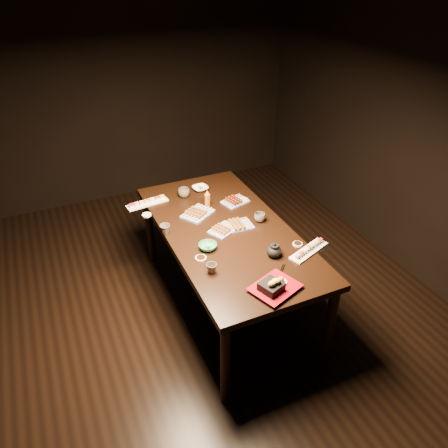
{
  "coord_description": "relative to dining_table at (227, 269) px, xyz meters",
  "views": [
    {
      "loc": [
        -0.88,
        -2.25,
        2.56
      ],
      "look_at": [
        0.26,
        0.29,
        0.77
      ],
      "focal_mm": 35.0,
      "sensor_mm": 36.0,
      "label": 1
    }
  ],
  "objects": [
    {
      "name": "ground",
      "position": [
        -0.26,
        -0.24,
        -0.38
      ],
      "size": [
        5.0,
        5.0,
        0.0
      ],
      "primitive_type": "plane",
      "color": "black",
      "rests_on": "ground"
    },
    {
      "name": "dining_table",
      "position": [
        0.0,
        0.0,
        0.0
      ],
      "size": [
        1.34,
        1.97,
        0.75
      ],
      "primitive_type": "cube",
      "rotation": [
        0.0,
        0.0,
        0.26
      ],
      "color": "black",
      "rests_on": "ground"
    },
    {
      "name": "sushi_platter_near",
      "position": [
        0.41,
        -0.49,
        0.4
      ],
      "size": [
        0.35,
        0.21,
        0.04
      ],
      "primitive_type": null,
      "rotation": [
        0.0,
        0.0,
        0.37
      ],
      "color": "white",
      "rests_on": "dining_table"
    },
    {
      "name": "sushi_platter_far",
      "position": [
        -0.44,
        0.62,
        0.4
      ],
      "size": [
        0.36,
        0.14,
        0.04
      ],
      "primitive_type": null,
      "rotation": [
        0.0,
        0.0,
        3.28
      ],
      "color": "white",
      "rests_on": "dining_table"
    },
    {
      "name": "yakitori_plate_center",
      "position": [
        -0.03,
        -0.01,
        0.4
      ],
      "size": [
        0.25,
        0.22,
        0.05
      ],
      "primitive_type": null,
      "rotation": [
        0.0,
        0.0,
        0.46
      ],
      "color": "#828EB6",
      "rests_on": "dining_table"
    },
    {
      "name": "yakitori_plate_right",
      "position": [
        0.1,
        0.0,
        0.4
      ],
      "size": [
        0.21,
        0.16,
        0.05
      ],
      "primitive_type": null,
      "rotation": [
        0.0,
        0.0,
        -0.06
      ],
      "color": "#828EB6",
      "rests_on": "dining_table"
    },
    {
      "name": "yakitori_plate_left",
      "position": [
        -0.12,
        0.29,
        0.41
      ],
      "size": [
        0.3,
        0.28,
        0.06
      ],
      "primitive_type": null,
      "rotation": [
        0.0,
        0.0,
        0.56
      ],
      "color": "#828EB6",
      "rests_on": "dining_table"
    },
    {
      "name": "tsukune_plate",
      "position": [
        0.23,
        0.34,
        0.4
      ],
      "size": [
        0.24,
        0.2,
        0.05
      ],
      "primitive_type": null,
      "rotation": [
        0.0,
        0.0,
        0.28
      ],
      "color": "#828EB6",
      "rests_on": "dining_table"
    },
    {
      "name": "edamame_bowl_green",
      "position": [
        -0.22,
        -0.17,
        0.4
      ],
      "size": [
        0.17,
        0.17,
        0.04
      ],
      "primitive_type": "imported",
      "rotation": [
        0.0,
        0.0,
        0.4
      ],
      "color": "#2C8956",
      "rests_on": "dining_table"
    },
    {
      "name": "edamame_bowl_cream",
      "position": [
        0.05,
        0.66,
        0.39
      ],
      "size": [
        0.14,
        0.14,
        0.03
      ],
      "primitive_type": "imported",
      "rotation": [
        0.0,
        0.0,
        0.09
      ],
      "color": "beige",
      "rests_on": "dining_table"
    },
    {
      "name": "tempura_tray",
      "position": [
        -0.01,
        -0.74,
        0.43
      ],
      "size": [
        0.35,
        0.32,
        0.11
      ],
      "primitive_type": null,
      "rotation": [
        0.0,
        0.0,
        0.35
      ],
      "color": "black",
      "rests_on": "dining_table"
    },
    {
      "name": "teacup_near_left",
      "position": [
        -0.3,
        -0.42,
        0.41
      ],
      "size": [
        0.07,
        0.07,
        0.07
      ],
      "primitive_type": "imported",
      "rotation": [
        0.0,
        0.0,
        -0.02
      ],
      "color": "#4C433A",
      "rests_on": "dining_table"
    },
    {
      "name": "teacup_mid_right",
      "position": [
        0.28,
        0.0,
        0.41
      ],
      "size": [
        0.1,
        0.1,
        0.07
      ],
      "primitive_type": "imported",
      "rotation": [
        0.0,
        0.0,
        -0.16
      ],
      "color": "#4C433A",
      "rests_on": "dining_table"
    },
    {
      "name": "teacup_far_left",
      "position": [
        -0.44,
        0.14,
        0.41
      ],
      "size": [
        0.11,
        0.11,
        0.07
      ],
      "primitive_type": "imported",
      "rotation": [
        0.0,
        0.0,
        0.64
      ],
      "color": "#4C433A",
      "rests_on": "dining_table"
    },
    {
      "name": "teacup_far_right",
      "position": [
        -0.12,
        0.61,
        0.41
      ],
      "size": [
        0.13,
        0.13,
        0.08
      ],
      "primitive_type": "imported",
      "rotation": [
        0.0,
        0.0,
        0.42
      ],
      "color": "#4C433A",
      "rests_on": "dining_table"
    },
    {
      "name": "teapot",
      "position": [
        0.16,
        -0.43,
        0.43
      ],
      "size": [
        0.17,
        0.17,
        0.1
      ],
      "primitive_type": null,
      "rotation": [
        0.0,
        0.0,
        0.47
      ],
      "color": "black",
      "rests_on": "dining_table"
    },
    {
      "name": "condiment_bottle",
      "position": [
        0.0,
        0.38,
        0.45
      ],
      "size": [
        0.05,
        0.05,
        0.14
      ],
      "primitive_type": "cylinder",
      "rotation": [
        0.0,
        0.0,
        -0.08
      ],
      "color": "brown",
      "rests_on": "dining_table"
    },
    {
      "name": "sauce_dish_west",
      "position": [
        -0.31,
        -0.26,
        0.38
      ],
      "size": [
        0.1,
        0.1,
        0.01
      ],
      "primitive_type": "cylinder",
      "rotation": [
        0.0,
        0.0,
        0.47
      ],
      "color": "white",
      "rests_on": "dining_table"
    },
    {
      "name": "sauce_dish_east",
      "position": [
        0.3,
        0.34,
        0.38
      ],
      "size": [
        0.09,
        0.09,
        0.01
      ],
      "primitive_type": "cylinder",
      "rotation": [
        0.0,
        0.0,
        -0.1
      ],
      "color": "white",
      "rests_on": "dining_table"
    },
    {
      "name": "sauce_dish_se",
      "position": [
        0.38,
        -0.39,
        0.38
      ],
      "size": [
        0.08,
        0.08,
        0.01
      ],
      "primitive_type": "cylinder",
      "rotation": [
        0.0,
        0.0,
        0.15
      ],
      "color": "white",
      "rests_on": "dining_table"
    },
    {
      "name": "sauce_dish_nw",
      "position": [
        -0.49,
        0.44,
        0.38
      ],
      "size": [
        0.08,
        0.08,
        0.01
      ],
      "primitive_type": "cylinder",
      "rotation": [
        0.0,
        0.0,
        0.11
      ],
      "color": "white",
      "rests_on": "dining_table"
    },
    {
      "name": "chopsticks_near",
      "position": [
        0.1,
        -0.61,
        0.38
      ],
      "size": [
        0.16,
        0.15,
        0.01
      ],
      "primitive_type": null,
      "rotation": [
        0.0,
        0.0,
        0.75
      ],
      "color": "black",
      "rests_on": "dining_table"
    },
    {
      "name": "chopsticks_se",
      "position": [
        0.46,
        -0.52,
        0.38
      ],
      "size": [
        0.19,
        0.05,
        0.01
      ],
      "primitive_type": null,
      "rotation": [
        0.0,
        0.0,
        -0.19
      ],
      "color": "black",
      "rests_on": "dining_table"
    }
  ]
}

